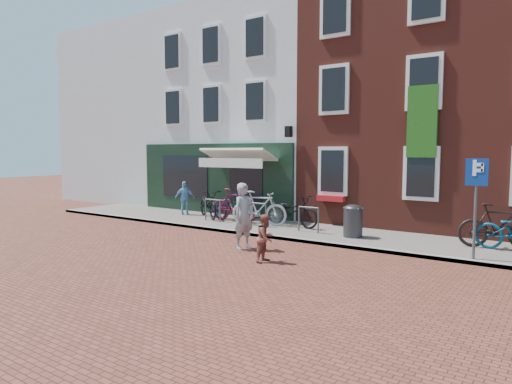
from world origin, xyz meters
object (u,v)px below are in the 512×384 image
Objects in this scene: parking_sign at (476,191)px; bicycle_0 at (208,204)px; bicycle_4 at (292,211)px; litter_bin at (353,219)px; bicycle_1 at (235,205)px; bicycle_3 at (259,208)px; boy at (266,238)px; cafe_person at (185,198)px; woman at (244,216)px; bicycle_5 at (499,226)px; bicycle_2 at (232,206)px.

bicycle_0 is (-9.74, 1.55, -1.11)m from parking_sign.
litter_bin is at bearing -99.11° from bicycle_4.
bicycle_1 and bicycle_3 have the same top height.
cafe_person reaches higher than boy.
cafe_person is at bearing 69.33° from woman.
parking_sign is 9.92m from bicycle_0.
cafe_person is at bearing 54.78° from boy.
bicycle_3 is (4.05, -0.53, -0.08)m from cafe_person.
bicycle_1 is at bearing 170.21° from parking_sign.
litter_bin is 3.82m from parking_sign.
woman is 0.91× the size of bicycle_5.
litter_bin is at bearing -97.76° from bicycle_1.
bicycle_0 is 1.03× the size of bicycle_1.
bicycle_4 reaches higher than litter_bin.
woman is 0.88× the size of bicycle_2.
bicycle_2 is (-4.99, 0.47, -0.00)m from litter_bin.
litter_bin is 0.90× the size of boy.
bicycle_1 is 8.69m from bicycle_5.
boy is at bearing -154.53° from bicycle_4.
bicycle_3 is 0.97× the size of bicycle_4.
cafe_person is at bearing 82.14° from bicycle_1.
bicycle_2 is at bearing 75.42° from bicycle_5.
cafe_person is 0.66× the size of bicycle_0.
cafe_person is 2.77m from bicycle_1.
bicycle_1 is 1.00× the size of bicycle_3.
parking_sign is at bearing -101.40° from bicycle_4.
bicycle_3 is at bearing 130.88° from cafe_person.
cafe_person is 1.39m from bicycle_0.
woman is at bearing -124.64° from litter_bin.
bicycle_2 is 2.54m from bicycle_4.
woman reaches higher than bicycle_3.
bicycle_0 is (-5.54, 4.29, 0.06)m from boy.
bicycle_0 is at bearing 101.63° from bicycle_2.
cafe_person reaches higher than bicycle_4.
bicycle_4 is (2.54, 0.06, 0.00)m from bicycle_2.
cafe_person is at bearing 100.30° from bicycle_2.
parking_sign reaches higher than cafe_person.
cafe_person is (-6.91, 4.43, 0.20)m from boy.
cafe_person reaches higher than bicycle_5.
bicycle_3 is at bearing 170.64° from parking_sign.
bicycle_0 is at bearing 49.64° from boy.
bicycle_5 is at bearing 138.05° from cafe_person.
litter_bin is 3.82m from boy.
bicycle_3 is at bearing 112.10° from bicycle_4.
bicycle_5 is (11.44, -0.04, -0.08)m from cafe_person.
cafe_person is 0.66× the size of bicycle_2.
cafe_person is 0.68× the size of bicycle_1.
woman reaches higher than bicycle_5.
bicycle_3 is (1.44, -0.32, 0.06)m from bicycle_2.
parking_sign is at bearing -85.10° from bicycle_2.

